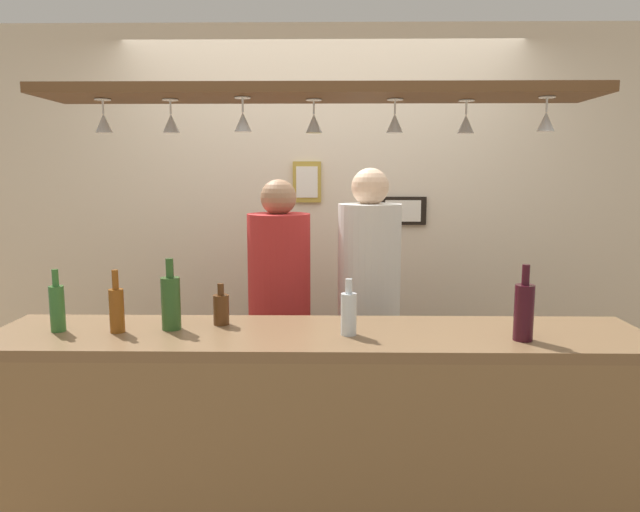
{
  "coord_description": "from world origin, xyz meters",
  "views": [
    {
      "loc": [
        0.04,
        -2.66,
        1.68
      ],
      "look_at": [
        0.0,
        0.1,
        1.28
      ],
      "focal_mm": 32.45,
      "sensor_mm": 36.0,
      "label": 1
    }
  ],
  "objects_px": {
    "bottle_champagne_green": "(171,302)",
    "picture_frame_crest": "(307,182)",
    "person_left_red_shirt": "(279,300)",
    "person_middle_white_patterned_shirt": "(369,293)",
    "bottle_soda_clear": "(349,312)",
    "picture_frame_lower_pair": "(403,211)",
    "bottle_beer_brown_stubby": "(221,308)",
    "bottle_beer_green_import": "(57,307)",
    "bottle_wine_dark_red": "(524,311)",
    "bottle_beer_amber_tall": "(117,308)"
  },
  "relations": [
    {
      "from": "bottle_champagne_green",
      "to": "picture_frame_crest",
      "type": "xyz_separation_m",
      "value": [
        0.52,
        1.37,
        0.47
      ]
    },
    {
      "from": "person_left_red_shirt",
      "to": "person_middle_white_patterned_shirt",
      "type": "distance_m",
      "value": 0.49
    },
    {
      "from": "person_middle_white_patterned_shirt",
      "to": "bottle_champagne_green",
      "type": "relative_size",
      "value": 5.68
    },
    {
      "from": "person_middle_white_patterned_shirt",
      "to": "bottle_champagne_green",
      "type": "xyz_separation_m",
      "value": [
        -0.88,
        -0.75,
        0.12
      ]
    },
    {
      "from": "bottle_soda_clear",
      "to": "picture_frame_lower_pair",
      "type": "distance_m",
      "value": 1.53
    },
    {
      "from": "person_left_red_shirt",
      "to": "bottle_champagne_green",
      "type": "distance_m",
      "value": 0.86
    },
    {
      "from": "bottle_beer_brown_stubby",
      "to": "person_middle_white_patterned_shirt",
      "type": "bearing_deg",
      "value": 44.41
    },
    {
      "from": "bottle_beer_green_import",
      "to": "bottle_beer_brown_stubby",
      "type": "xyz_separation_m",
      "value": [
        0.65,
        0.12,
        -0.03
      ]
    },
    {
      "from": "picture_frame_crest",
      "to": "picture_frame_lower_pair",
      "type": "bearing_deg",
      "value": 0.0
    },
    {
      "from": "person_left_red_shirt",
      "to": "picture_frame_crest",
      "type": "height_order",
      "value": "picture_frame_crest"
    },
    {
      "from": "bottle_beer_brown_stubby",
      "to": "bottle_champagne_green",
      "type": "bearing_deg",
      "value": -157.89
    },
    {
      "from": "bottle_wine_dark_red",
      "to": "bottle_beer_brown_stubby",
      "type": "relative_size",
      "value": 1.67
    },
    {
      "from": "picture_frame_lower_pair",
      "to": "person_left_red_shirt",
      "type": "bearing_deg",
      "value": -139.92
    },
    {
      "from": "bottle_soda_clear",
      "to": "bottle_beer_green_import",
      "type": "height_order",
      "value": "bottle_beer_green_import"
    },
    {
      "from": "bottle_beer_amber_tall",
      "to": "bottle_champagne_green",
      "type": "bearing_deg",
      "value": 13.45
    },
    {
      "from": "bottle_beer_brown_stubby",
      "to": "picture_frame_crest",
      "type": "height_order",
      "value": "picture_frame_crest"
    },
    {
      "from": "person_left_red_shirt",
      "to": "bottle_wine_dark_red",
      "type": "bearing_deg",
      "value": -40.72
    },
    {
      "from": "bottle_beer_brown_stubby",
      "to": "bottle_beer_amber_tall",
      "type": "height_order",
      "value": "bottle_beer_amber_tall"
    },
    {
      "from": "person_middle_white_patterned_shirt",
      "to": "bottle_beer_brown_stubby",
      "type": "distance_m",
      "value": 0.96
    },
    {
      "from": "bottle_wine_dark_red",
      "to": "bottle_beer_brown_stubby",
      "type": "bearing_deg",
      "value": 169.91
    },
    {
      "from": "bottle_beer_green_import",
      "to": "picture_frame_lower_pair",
      "type": "distance_m",
      "value": 2.15
    },
    {
      "from": "bottle_soda_clear",
      "to": "bottle_beer_amber_tall",
      "type": "xyz_separation_m",
      "value": [
        -0.95,
        0.02,
        0.01
      ]
    },
    {
      "from": "person_left_red_shirt",
      "to": "bottle_wine_dark_red",
      "type": "relative_size",
      "value": 5.48
    },
    {
      "from": "person_middle_white_patterned_shirt",
      "to": "bottle_wine_dark_red",
      "type": "distance_m",
      "value": 1.05
    },
    {
      "from": "bottle_beer_brown_stubby",
      "to": "bottle_champagne_green",
      "type": "distance_m",
      "value": 0.22
    },
    {
      "from": "person_left_red_shirt",
      "to": "picture_frame_lower_pair",
      "type": "relative_size",
      "value": 5.48
    },
    {
      "from": "bottle_beer_amber_tall",
      "to": "picture_frame_crest",
      "type": "relative_size",
      "value": 1.0
    },
    {
      "from": "person_left_red_shirt",
      "to": "bottle_beer_amber_tall",
      "type": "xyz_separation_m",
      "value": [
        -0.6,
        -0.8,
        0.14
      ]
    },
    {
      "from": "bottle_beer_green_import",
      "to": "bottle_soda_clear",
      "type": "bearing_deg",
      "value": -1.65
    },
    {
      "from": "person_middle_white_patterned_shirt",
      "to": "bottle_beer_brown_stubby",
      "type": "height_order",
      "value": "person_middle_white_patterned_shirt"
    },
    {
      "from": "bottle_soda_clear",
      "to": "bottle_beer_brown_stubby",
      "type": "height_order",
      "value": "bottle_soda_clear"
    },
    {
      "from": "bottle_beer_green_import",
      "to": "person_left_red_shirt",
      "type": "bearing_deg",
      "value": 42.85
    },
    {
      "from": "bottle_beer_green_import",
      "to": "picture_frame_crest",
      "type": "xyz_separation_m",
      "value": [
        0.98,
        1.41,
        0.49
      ]
    },
    {
      "from": "person_middle_white_patterned_shirt",
      "to": "bottle_champagne_green",
      "type": "distance_m",
      "value": 1.16
    },
    {
      "from": "bottle_soda_clear",
      "to": "picture_frame_crest",
      "type": "xyz_separation_m",
      "value": [
        -0.22,
        1.45,
        0.5
      ]
    },
    {
      "from": "bottle_beer_green_import",
      "to": "bottle_champagne_green",
      "type": "bearing_deg",
      "value": 4.82
    },
    {
      "from": "picture_frame_crest",
      "to": "bottle_wine_dark_red",
      "type": "bearing_deg",
      "value": -59.24
    },
    {
      "from": "bottle_beer_green_import",
      "to": "picture_frame_crest",
      "type": "distance_m",
      "value": 1.79
    },
    {
      "from": "bottle_beer_amber_tall",
      "to": "person_middle_white_patterned_shirt",
      "type": "bearing_deg",
      "value": 36.29
    },
    {
      "from": "person_middle_white_patterned_shirt",
      "to": "bottle_soda_clear",
      "type": "bearing_deg",
      "value": -99.57
    },
    {
      "from": "person_left_red_shirt",
      "to": "bottle_beer_amber_tall",
      "type": "height_order",
      "value": "person_left_red_shirt"
    },
    {
      "from": "bottle_soda_clear",
      "to": "bottle_beer_green_import",
      "type": "bearing_deg",
      "value": 178.35
    },
    {
      "from": "bottle_beer_brown_stubby",
      "to": "person_left_red_shirt",
      "type": "bearing_deg",
      "value": 73.85
    },
    {
      "from": "bottle_soda_clear",
      "to": "bottle_wine_dark_red",
      "type": "height_order",
      "value": "bottle_wine_dark_red"
    },
    {
      "from": "bottle_soda_clear",
      "to": "picture_frame_lower_pair",
      "type": "bearing_deg",
      "value": 74.77
    },
    {
      "from": "person_left_red_shirt",
      "to": "bottle_soda_clear",
      "type": "height_order",
      "value": "person_left_red_shirt"
    },
    {
      "from": "bottle_beer_green_import",
      "to": "bottle_beer_amber_tall",
      "type": "height_order",
      "value": "same"
    },
    {
      "from": "person_left_red_shirt",
      "to": "bottle_wine_dark_red",
      "type": "distance_m",
      "value": 1.37
    },
    {
      "from": "bottle_beer_brown_stubby",
      "to": "bottle_beer_green_import",
      "type": "bearing_deg",
      "value": -169.8
    },
    {
      "from": "person_middle_white_patterned_shirt",
      "to": "person_left_red_shirt",
      "type": "bearing_deg",
      "value": 180.0
    }
  ]
}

